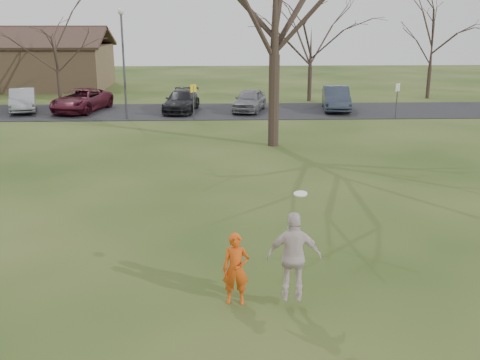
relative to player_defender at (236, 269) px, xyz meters
name	(u,v)px	position (x,y,z in m)	size (l,w,h in m)	color
ground	(247,298)	(0.25, 0.20, -0.78)	(120.00, 120.00, 0.00)	#1E380F
parking_strip	(227,111)	(0.25, 25.20, -0.76)	(62.00, 6.50, 0.04)	black
player_defender	(236,269)	(0.00, 0.00, 0.00)	(0.57, 0.37, 1.56)	#D54C11
car_1	(23,100)	(-12.73, 25.61, -0.03)	(1.50, 4.31, 1.42)	gray
car_2	(82,100)	(-8.97, 25.41, -0.03)	(2.35, 5.11, 1.42)	#4D1220
car_3	(181,101)	(-2.63, 25.07, -0.08)	(1.84, 4.53, 1.32)	black
car_4	(250,100)	(1.70, 25.06, -0.04)	(1.64, 4.07, 1.39)	slate
car_5	(336,98)	(7.28, 25.30, 0.01)	(1.59, 4.56, 1.50)	#2B3341
catching_play	(294,257)	(1.17, -0.30, 0.39)	(1.14, 0.55, 2.31)	beige
lamp_post	(123,51)	(-5.75, 22.70, 3.19)	(0.34, 0.34, 6.27)	#47474C
sign_yellow	(193,95)	(-1.75, 22.20, 0.67)	(0.35, 0.35, 2.08)	#47474C
sign_white	(397,94)	(10.25, 22.20, 0.67)	(0.35, 0.35, 2.08)	#47474C
small_tree_row	(287,45)	(4.64, 30.26, 3.12)	(55.00, 5.90, 8.50)	#352821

